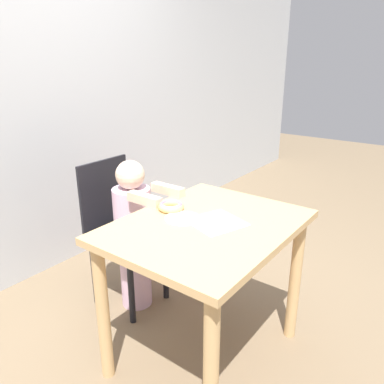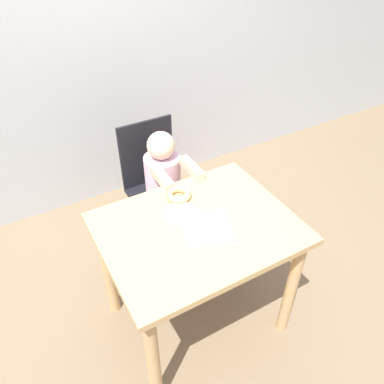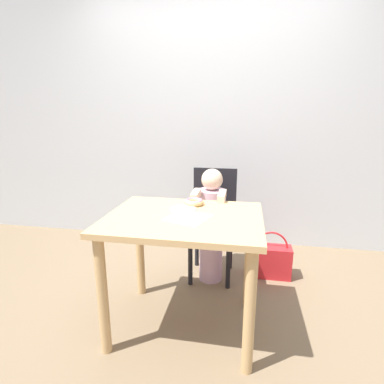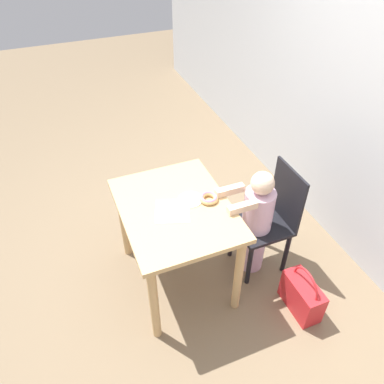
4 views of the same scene
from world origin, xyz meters
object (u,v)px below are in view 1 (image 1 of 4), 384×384
at_px(chair, 121,233).
at_px(child_figure, 134,235).
at_px(donut, 171,206).
at_px(handbag, 170,247).

relative_size(chair, child_figure, 0.96).
bearing_deg(chair, child_figure, -90.00).
relative_size(child_figure, donut, 7.24).
height_order(donut, handbag, donut).
height_order(child_figure, donut, child_figure).
height_order(chair, donut, chair).
xyz_separation_m(chair, handbag, (0.49, 0.02, -0.31)).
distance_m(chair, donut, 0.57).
bearing_deg(donut, handbag, 41.26).
distance_m(chair, child_figure, 0.12).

